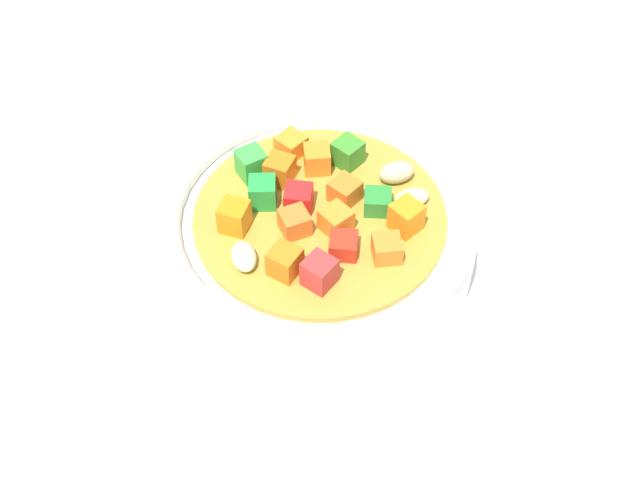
# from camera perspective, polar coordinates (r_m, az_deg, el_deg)

# --- Properties ---
(ground_plane) EXTENTS (1.40, 1.40, 0.02)m
(ground_plane) POSITION_cam_1_polar(r_m,az_deg,el_deg) (0.50, -0.00, -2.66)
(ground_plane) COLOR silver
(soup_bowl_main) EXTENTS (0.17, 0.17, 0.06)m
(soup_bowl_main) POSITION_cam_1_polar(r_m,az_deg,el_deg) (0.47, -0.00, 0.20)
(soup_bowl_main) COLOR white
(soup_bowl_main) RESTS_ON ground_plane
(spoon) EXTENTS (0.19, 0.04, 0.01)m
(spoon) POSITION_cam_1_polar(r_m,az_deg,el_deg) (0.52, -18.55, -1.53)
(spoon) COLOR silver
(spoon) RESTS_ON ground_plane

